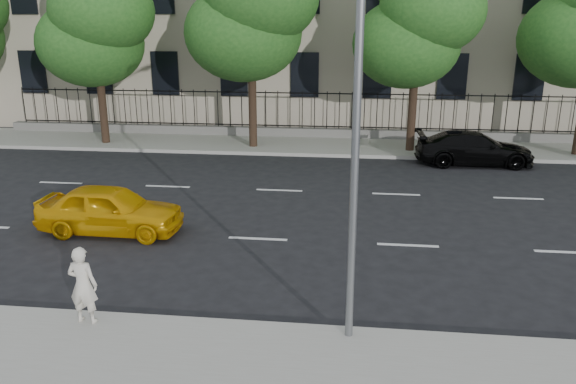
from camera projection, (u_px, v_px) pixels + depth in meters
name	position (u px, v px, depth m)	size (l,w,h in m)	color
ground	(240.00, 280.00, 12.83)	(120.00, 120.00, 0.00)	black
far_sidewalk	(299.00, 145.00, 26.09)	(60.00, 4.00, 0.15)	gray
lane_markings	(270.00, 211.00, 17.33)	(49.60, 4.62, 0.01)	silver
iron_fence	(302.00, 126.00, 27.53)	(30.00, 0.50, 2.20)	slate
street_light	(359.00, 54.00, 9.35)	(0.25, 3.32, 8.05)	slate
tree_b	(96.00, 15.00, 24.75)	(5.53, 5.12, 8.97)	#382619
tree_c	(252.00, 1.00, 23.81)	(5.89, 5.50, 9.80)	#382619
tree_d	(419.00, 15.00, 23.22)	(5.34, 4.94, 8.84)	#382619
yellow_taxi	(110.00, 209.00, 15.47)	(1.60, 3.97, 1.35)	#E19F09
black_sedan	(474.00, 148.00, 22.70)	(1.90, 4.66, 1.35)	black
woman_near	(83.00, 285.00, 10.55)	(0.56, 0.37, 1.54)	beige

